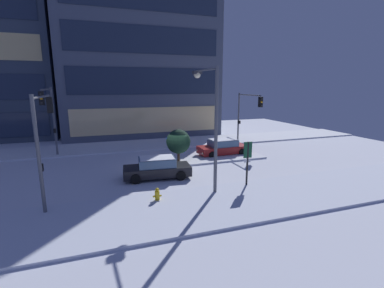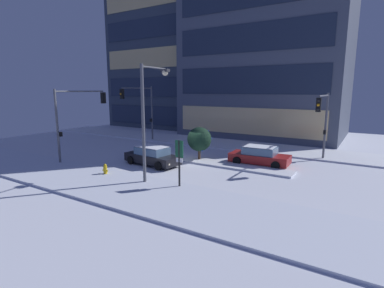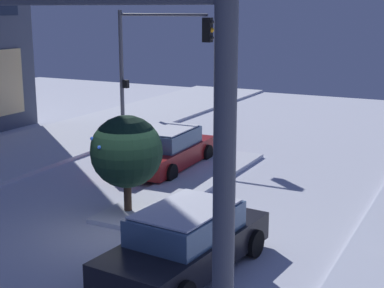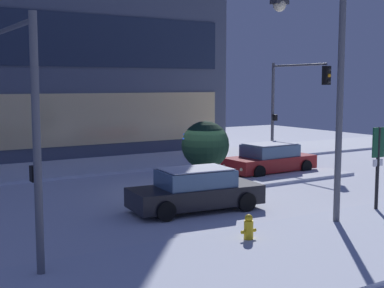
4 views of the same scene
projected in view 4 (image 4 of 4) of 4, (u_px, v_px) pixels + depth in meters
name	position (u px, v px, depth m)	size (l,w,h in m)	color
ground	(197.00, 192.00, 21.81)	(52.00, 52.00, 0.00)	silver
curb_strip_near	(354.00, 240.00, 14.85)	(52.00, 5.20, 0.14)	silver
curb_strip_far	(115.00, 164.00, 28.76)	(52.00, 5.20, 0.14)	silver
median_strip	(271.00, 180.00, 24.08)	(9.00, 1.80, 0.14)	silver
car_near	(196.00, 190.00, 18.51)	(4.86, 2.38, 1.49)	black
car_far	(270.00, 159.00, 26.17)	(4.80, 2.27, 1.49)	maroon
traffic_light_corner_near_left	(13.00, 94.00, 13.26)	(0.32, 5.19, 5.98)	#565960
traffic_light_corner_far_right	(294.00, 93.00, 30.26)	(0.32, 4.66, 5.66)	#565960
street_lamp_arched	(320.00, 69.00, 16.70)	(0.59, 2.93, 7.44)	#565960
fire_hydrant	(249.00, 230.00, 14.64)	(0.48, 0.26, 0.84)	gold
parking_info_sign	(378.00, 158.00, 18.00)	(0.55, 0.12, 2.96)	black
decorated_tree_median	(205.00, 145.00, 22.35)	(2.02, 2.02, 2.86)	#473323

